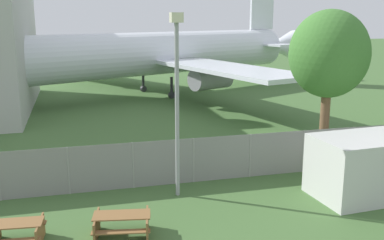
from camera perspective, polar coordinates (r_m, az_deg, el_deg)
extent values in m
cylinder|color=gray|center=(18.37, -15.45, -6.23)|extent=(0.07, 0.07, 1.93)
cylinder|color=gray|center=(18.48, -7.51, -5.73)|extent=(0.07, 0.07, 1.93)
cylinder|color=gray|center=(18.94, 0.18, -5.15)|extent=(0.07, 0.07, 1.93)
cylinder|color=gray|center=(19.73, 7.36, -4.52)|extent=(0.07, 0.07, 1.93)
cylinder|color=gray|center=(20.79, 13.89, -3.88)|extent=(0.07, 0.07, 1.93)
cylinder|color=gray|center=(22.10, 19.71, -3.27)|extent=(0.07, 0.07, 1.93)
cube|color=gray|center=(18.94, 0.18, -5.15)|extent=(56.00, 0.01, 1.93)
cylinder|color=white|center=(39.30, -6.51, 8.29)|extent=(30.84, 16.58, 3.72)
cone|color=white|center=(51.57, 11.19, 9.22)|extent=(5.61, 4.96, 3.34)
cube|color=white|center=(33.18, 4.47, 6.51)|extent=(8.36, 15.15, 0.30)
cylinder|color=#939399|center=(35.12, 2.39, 5.27)|extent=(3.74, 2.90, 1.67)
cube|color=white|center=(47.97, -10.79, 8.30)|extent=(11.52, 14.64, 0.30)
cylinder|color=#939399|center=(46.34, -9.08, 6.99)|extent=(3.74, 2.90, 1.67)
cube|color=white|center=(49.05, 8.91, 14.56)|extent=(3.15, 1.59, 5.57)
cube|color=white|center=(48.96, 8.59, 9.57)|extent=(6.06, 8.67, 0.20)
cylinder|color=#2D2D33|center=(35.18, -20.87, 2.40)|extent=(0.24, 0.24, 1.85)
cylinder|color=#2D2D33|center=(35.30, -20.78, 1.37)|extent=(0.63, 0.50, 0.56)
cylinder|color=#2D2D33|center=(38.70, -2.61, 4.13)|extent=(0.24, 0.24, 1.85)
cylinder|color=#2D2D33|center=(38.81, -2.60, 3.19)|extent=(0.63, 0.50, 0.56)
cylinder|color=#2D2D33|center=(42.33, -6.21, 4.83)|extent=(0.24, 0.24, 1.85)
cylinder|color=#2D2D33|center=(42.43, -6.19, 3.97)|extent=(0.63, 0.50, 0.56)
cube|color=silver|center=(18.90, 21.81, -5.43)|extent=(4.66, 2.85, 2.38)
cube|color=brown|center=(14.67, -8.92, -11.83)|extent=(1.90, 1.06, 0.04)
cube|color=brown|center=(15.31, -8.74, -11.97)|extent=(1.82, 0.59, 0.04)
cube|color=brown|center=(14.30, -9.03, -13.86)|extent=(1.82, 0.59, 0.04)
cube|color=brown|center=(14.79, -5.70, -13.10)|extent=(0.30, 1.39, 0.74)
cube|color=brown|center=(14.91, -12.01, -13.12)|extent=(0.30, 1.39, 0.74)
cube|color=brown|center=(14.97, -21.43, -12.10)|extent=(1.62, 0.91, 0.04)
cube|color=brown|center=(15.59, -20.90, -12.24)|extent=(1.57, 0.44, 0.04)
cube|color=brown|center=(14.99, -18.71, -13.40)|extent=(0.20, 1.40, 0.74)
cylinder|color=brown|center=(22.68, 16.44, -0.49)|extent=(0.45, 0.45, 3.57)
ellipsoid|color=#427A33|center=(22.17, 17.00, 8.03)|extent=(3.74, 3.74, 4.12)
cylinder|color=#99999E|center=(17.00, -1.90, 0.98)|extent=(0.16, 0.16, 6.65)
cube|color=beige|center=(16.63, -1.99, 12.88)|extent=(0.44, 0.44, 0.36)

